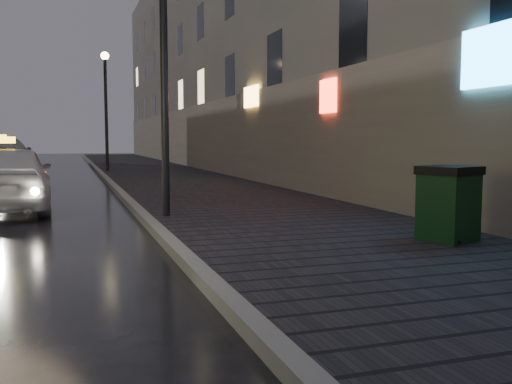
% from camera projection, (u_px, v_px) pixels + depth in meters
% --- Properties ---
extents(ground, '(120.00, 120.00, 0.00)m').
position_uv_depth(ground, '(57.00, 344.00, 4.39)').
color(ground, black).
rests_on(ground, ground).
extents(sidewalk, '(4.60, 58.00, 0.15)m').
position_uv_depth(sidewalk, '(156.00, 173.00, 25.45)').
color(sidewalk, black).
rests_on(sidewalk, ground).
extents(curb, '(0.20, 58.00, 0.15)m').
position_uv_depth(curb, '(101.00, 174.00, 24.70)').
color(curb, slate).
rests_on(curb, ground).
extents(building_near, '(1.80, 50.00, 13.00)m').
position_uv_depth(building_near, '(205.00, 44.00, 29.64)').
color(building_near, '#605B54').
rests_on(building_near, ground).
extents(lamp_near, '(0.36, 0.36, 5.28)m').
position_uv_depth(lamp_near, '(164.00, 33.00, 10.32)').
color(lamp_near, black).
rests_on(lamp_near, sidewalk).
extents(lamp_far, '(0.36, 0.36, 5.28)m').
position_uv_depth(lamp_far, '(106.00, 96.00, 25.44)').
color(lamp_far, black).
rests_on(lamp_far, sidewalk).
extents(trash_bin, '(0.88, 0.88, 1.05)m').
position_uv_depth(trash_bin, '(448.00, 203.00, 7.96)').
color(trash_bin, black).
rests_on(trash_bin, sidewalk).
extents(taxi_near, '(1.88, 4.40, 1.48)m').
position_uv_depth(taxi_near, '(8.00, 178.00, 12.30)').
color(taxi_near, silver).
rests_on(taxi_near, ground).
extents(taxi_mid, '(2.73, 5.79, 1.63)m').
position_uv_depth(taxi_mid, '(3.00, 156.00, 25.96)').
color(taxi_mid, '#BABAC1').
rests_on(taxi_mid, ground).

